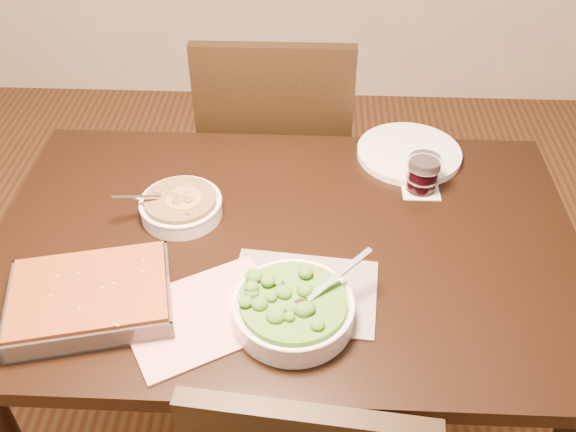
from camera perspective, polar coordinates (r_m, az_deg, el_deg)
The scene contains 11 objects.
ground at distance 2.11m, azimuth -0.20°, elevation -17.31°, with size 4.00×4.00×0.00m, color #462214.
table at distance 1.59m, azimuth -0.25°, elevation -4.66°, with size 1.40×0.90×0.75m.
magazine_a at distance 1.37m, azimuth -7.49°, elevation -8.73°, with size 0.32×0.23×0.01m, color #C73845.
magazine_b at distance 1.40m, azimuth 1.35°, elevation -6.77°, with size 0.32×0.23×0.01m, color #222329.
coaster at distance 1.71m, azimuth 11.68°, elevation 2.39°, with size 0.10×0.10×0.00m, color white.
stew_bowl at distance 1.60m, azimuth -9.49°, elevation 0.93°, with size 0.22×0.20×0.08m.
broccoli_bowl at distance 1.33m, azimuth 0.48°, elevation -8.26°, with size 0.26×0.25×0.10m.
baking_dish at distance 1.42m, azimuth -17.13°, elevation -6.95°, with size 0.38×0.32×0.06m.
wine_tumbler at distance 1.68m, azimuth 11.91°, elevation 3.75°, with size 0.08×0.08×0.09m.
dinner_plate at distance 1.82m, azimuth 10.70°, elevation 5.52°, with size 0.29×0.29×0.02m, color white.
chair_far at distance 2.15m, azimuth -1.02°, elevation 5.77°, with size 0.47×0.47×1.00m.
Camera 1 is at (0.06, -1.12, 1.78)m, focal length 40.00 mm.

